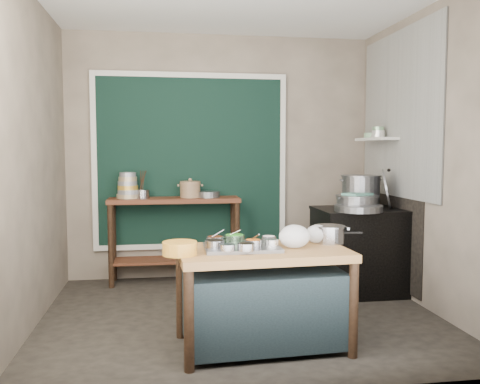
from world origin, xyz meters
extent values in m
cube|color=#302B24|center=(0.00, 0.00, -0.01)|extent=(3.50, 3.00, 0.02)
cube|color=gray|center=(0.00, 1.51, 1.40)|extent=(3.50, 0.02, 2.80)
cube|color=gray|center=(-1.76, 0.00, 1.40)|extent=(0.02, 3.00, 2.80)
cube|color=gray|center=(1.76, 0.00, 1.40)|extent=(0.02, 3.00, 2.80)
cube|color=black|center=(-0.35, 1.47, 1.35)|extent=(2.10, 0.02, 1.90)
cube|color=#B2B2AA|center=(1.74, 0.55, 1.85)|extent=(0.02, 1.70, 1.70)
cube|color=black|center=(1.74, 0.65, 0.70)|extent=(0.01, 1.30, 1.30)
cube|color=beige|center=(1.63, 0.85, 1.60)|extent=(0.22, 0.70, 0.03)
cube|color=brown|center=(0.05, -0.75, 0.38)|extent=(1.28, 0.78, 0.75)
cube|color=#552A18|center=(-0.55, 1.28, 0.47)|extent=(1.45, 0.40, 0.95)
cube|color=black|center=(1.35, 0.55, 0.42)|extent=(0.90, 0.68, 0.85)
cube|color=black|center=(1.35, 0.55, 0.86)|extent=(0.92, 0.69, 0.03)
cube|color=gray|center=(-0.11, -0.74, 0.76)|extent=(0.55, 0.40, 0.02)
cylinder|color=gray|center=(-0.03, -0.78, 0.80)|extent=(0.12, 0.12, 0.05)
cylinder|color=gray|center=(0.12, -0.63, 0.80)|extent=(0.11, 0.11, 0.05)
cylinder|color=gray|center=(-0.31, -0.78, 0.80)|extent=(0.14, 0.14, 0.06)
cylinder|color=gray|center=(-0.10, -0.91, 0.80)|extent=(0.12, 0.12, 0.05)
cylinder|color=gray|center=(-0.14, -0.61, 0.81)|extent=(0.16, 0.16, 0.06)
cylinder|color=gray|center=(-0.23, -0.90, 0.80)|extent=(0.11, 0.11, 0.05)
cylinder|color=gray|center=(-0.29, -0.63, 0.80)|extent=(0.13, 0.13, 0.06)
cylinder|color=silver|center=(0.11, -0.76, 0.80)|extent=(0.10, 0.10, 0.05)
cylinder|color=#B48C1E|center=(-0.57, -0.88, 0.80)|extent=(0.32, 0.32, 0.09)
ellipsoid|color=white|center=(0.29, -0.75, 0.84)|extent=(0.27, 0.24, 0.18)
ellipsoid|color=white|center=(0.52, -0.59, 0.82)|extent=(0.24, 0.22, 0.15)
cylinder|color=tan|center=(-1.05, 1.30, 0.97)|extent=(0.25, 0.25, 0.05)
cylinder|color=gray|center=(-1.05, 1.30, 1.02)|extent=(0.24, 0.24, 0.05)
cylinder|color=gold|center=(-1.05, 1.30, 1.07)|extent=(0.22, 0.22, 0.05)
cylinder|color=gray|center=(-1.05, 1.30, 1.12)|extent=(0.21, 0.21, 0.05)
cylinder|color=tan|center=(-1.05, 1.30, 1.16)|extent=(0.20, 0.20, 0.05)
cylinder|color=gray|center=(-1.05, 1.30, 1.21)|extent=(0.18, 0.18, 0.05)
cylinder|color=gray|center=(-0.90, 1.27, 1.00)|extent=(0.19, 0.19, 0.09)
cylinder|color=gray|center=(-0.17, 1.28, 0.98)|extent=(0.33, 0.33, 0.07)
cylinder|color=gray|center=(1.60, 0.52, 1.08)|extent=(0.27, 0.42, 0.41)
cube|color=#52876E|center=(1.28, 0.48, 1.04)|extent=(0.32, 0.29, 0.02)
cylinder|color=gray|center=(1.23, 0.32, 0.91)|extent=(0.55, 0.55, 0.06)
cylinder|color=silver|center=(1.63, 0.81, 1.63)|extent=(0.14, 0.14, 0.04)
cylinder|color=silver|center=(1.63, 0.81, 1.67)|extent=(0.13, 0.13, 0.04)
cylinder|color=gray|center=(1.63, 0.81, 1.71)|extent=(0.13, 0.13, 0.04)
cylinder|color=gray|center=(1.63, 1.00, 1.64)|extent=(0.17, 0.17, 0.06)
camera|label=1|loc=(-0.68, -4.40, 1.48)|focal=38.00mm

